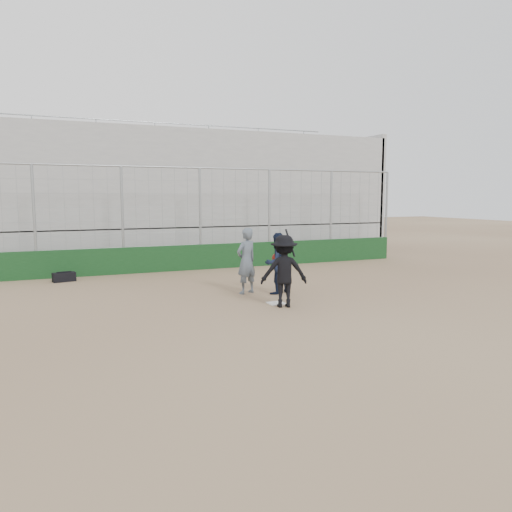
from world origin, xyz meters
name	(u,v)px	position (x,y,z in m)	size (l,w,h in m)	color
ground	(276,304)	(0.00, 0.00, 0.00)	(90.00, 90.00, 0.00)	brown
home_plate	(276,303)	(0.00, 0.00, 0.01)	(0.44, 0.44, 0.02)	white
backstop	(201,245)	(0.00, 7.00, 0.96)	(18.10, 0.25, 4.04)	#103315
bleachers	(170,196)	(0.00, 11.95, 2.92)	(20.25, 6.70, 6.98)	#959595
batter_at_plate	(284,271)	(0.03, -0.40, 0.95)	(1.38, 1.04, 2.03)	black
catcher_crouched	(277,273)	(0.61, 1.27, 0.61)	(1.07, 0.95, 1.22)	black
umpire	(246,264)	(-0.20, 1.65, 0.89)	(0.72, 0.47, 1.78)	#515B67
equipment_bag	(64,277)	(-5.15, 6.02, 0.16)	(0.78, 0.45, 0.35)	black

